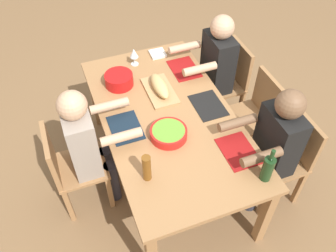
{
  "coord_description": "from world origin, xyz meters",
  "views": [
    {
      "loc": [
        1.85,
        -0.7,
        2.75
      ],
      "look_at": [
        0.0,
        0.0,
        0.63
      ],
      "focal_mm": 38.29,
      "sensor_mm": 36.0,
      "label": 1
    }
  ],
  "objects_px": {
    "diner_near_center": "(88,142)",
    "beer_bottle": "(147,168)",
    "chair_far_left": "(228,79)",
    "diner_far_right": "(272,144)",
    "chair_far_center": "(254,113)",
    "chair_near_center": "(69,166)",
    "napkin_stack": "(158,54)",
    "serving_bowl_salad": "(169,133)",
    "wine_glass": "(134,54)",
    "bread_loaf": "(160,86)",
    "diner_far_left": "(214,66)",
    "cutting_board": "(160,91)",
    "serving_bowl_greens": "(119,79)",
    "dining_table": "(168,123)",
    "wine_bottle": "(268,168)",
    "chair_far_right": "(286,155)"
  },
  "relations": [
    {
      "from": "beer_bottle",
      "to": "napkin_stack",
      "type": "distance_m",
      "value": 1.4
    },
    {
      "from": "bread_loaf",
      "to": "cutting_board",
      "type": "bearing_deg",
      "value": 0.0
    },
    {
      "from": "chair_far_right",
      "to": "serving_bowl_salad",
      "type": "distance_m",
      "value": 1.0
    },
    {
      "from": "napkin_stack",
      "to": "chair_near_center",
      "type": "bearing_deg",
      "value": -52.17
    },
    {
      "from": "bread_loaf",
      "to": "beer_bottle",
      "type": "relative_size",
      "value": 1.45
    },
    {
      "from": "diner_near_center",
      "to": "bread_loaf",
      "type": "bearing_deg",
      "value": 113.41
    },
    {
      "from": "bread_loaf",
      "to": "wine_glass",
      "type": "relative_size",
      "value": 1.93
    },
    {
      "from": "cutting_board",
      "to": "diner_far_left",
      "type": "bearing_deg",
      "value": 109.23
    },
    {
      "from": "chair_far_left",
      "to": "diner_far_right",
      "type": "xyz_separation_m",
      "value": [
        1.02,
        -0.18,
        0.21
      ]
    },
    {
      "from": "diner_near_center",
      "to": "serving_bowl_salad",
      "type": "height_order",
      "value": "diner_near_center"
    },
    {
      "from": "dining_table",
      "to": "serving_bowl_greens",
      "type": "distance_m",
      "value": 0.58
    },
    {
      "from": "dining_table",
      "to": "cutting_board",
      "type": "relative_size",
      "value": 4.62
    },
    {
      "from": "diner_near_center",
      "to": "beer_bottle",
      "type": "relative_size",
      "value": 5.45
    },
    {
      "from": "diner_far_right",
      "to": "wine_glass",
      "type": "distance_m",
      "value": 1.43
    },
    {
      "from": "chair_far_right",
      "to": "wine_bottle",
      "type": "relative_size",
      "value": 2.93
    },
    {
      "from": "serving_bowl_greens",
      "to": "bread_loaf",
      "type": "relative_size",
      "value": 0.75
    },
    {
      "from": "diner_far_left",
      "to": "bread_loaf",
      "type": "relative_size",
      "value": 3.75
    },
    {
      "from": "dining_table",
      "to": "chair_near_center",
      "type": "relative_size",
      "value": 2.17
    },
    {
      "from": "chair_near_center",
      "to": "beer_bottle",
      "type": "bearing_deg",
      "value": 45.0
    },
    {
      "from": "dining_table",
      "to": "diner_far_left",
      "type": "distance_m",
      "value": 0.82
    },
    {
      "from": "chair_near_center",
      "to": "napkin_stack",
      "type": "xyz_separation_m",
      "value": [
        -0.8,
        1.03,
        0.27
      ]
    },
    {
      "from": "dining_table",
      "to": "wine_bottle",
      "type": "height_order",
      "value": "wine_bottle"
    },
    {
      "from": "dining_table",
      "to": "diner_far_right",
      "type": "distance_m",
      "value": 0.82
    },
    {
      "from": "serving_bowl_salad",
      "to": "wine_glass",
      "type": "height_order",
      "value": "wine_glass"
    },
    {
      "from": "diner_far_left",
      "to": "beer_bottle",
      "type": "bearing_deg",
      "value": -44.43
    },
    {
      "from": "diner_near_center",
      "to": "diner_far_left",
      "type": "relative_size",
      "value": 1.0
    },
    {
      "from": "beer_bottle",
      "to": "wine_glass",
      "type": "distance_m",
      "value": 1.26
    },
    {
      "from": "diner_far_right",
      "to": "chair_far_right",
      "type": "bearing_deg",
      "value": 90.0
    },
    {
      "from": "bread_loaf",
      "to": "napkin_stack",
      "type": "relative_size",
      "value": 2.29
    },
    {
      "from": "wine_bottle",
      "to": "beer_bottle",
      "type": "xyz_separation_m",
      "value": [
        -0.28,
        -0.74,
        0.0
      ]
    },
    {
      "from": "chair_far_right",
      "to": "wine_bottle",
      "type": "bearing_deg",
      "value": -57.74
    },
    {
      "from": "chair_far_left",
      "to": "serving_bowl_salad",
      "type": "relative_size",
      "value": 3.06
    },
    {
      "from": "serving_bowl_salad",
      "to": "wine_glass",
      "type": "relative_size",
      "value": 1.67
    },
    {
      "from": "chair_far_left",
      "to": "diner_far_left",
      "type": "bearing_deg",
      "value": -90.0
    },
    {
      "from": "cutting_board",
      "to": "beer_bottle",
      "type": "height_order",
      "value": "beer_bottle"
    },
    {
      "from": "chair_far_center",
      "to": "serving_bowl_salad",
      "type": "distance_m",
      "value": 0.97
    },
    {
      "from": "dining_table",
      "to": "beer_bottle",
      "type": "xyz_separation_m",
      "value": [
        0.49,
        -0.34,
        0.19
      ]
    },
    {
      "from": "chair_far_center",
      "to": "wine_bottle",
      "type": "height_order",
      "value": "wine_bottle"
    },
    {
      "from": "serving_bowl_greens",
      "to": "bread_loaf",
      "type": "height_order",
      "value": "bread_loaf"
    },
    {
      "from": "serving_bowl_salad",
      "to": "wine_glass",
      "type": "bearing_deg",
      "value": 178.58
    },
    {
      "from": "chair_far_left",
      "to": "serving_bowl_greens",
      "type": "xyz_separation_m",
      "value": [
        0.0,
        -1.08,
        0.32
      ]
    },
    {
      "from": "chair_far_left",
      "to": "chair_far_center",
      "type": "bearing_deg",
      "value": 0.0
    },
    {
      "from": "chair_near_center",
      "to": "diner_far_left",
      "type": "xyz_separation_m",
      "value": [
        -0.51,
        1.48,
        0.21
      ]
    },
    {
      "from": "chair_near_center",
      "to": "napkin_stack",
      "type": "height_order",
      "value": "chair_near_center"
    },
    {
      "from": "dining_table",
      "to": "wine_bottle",
      "type": "bearing_deg",
      "value": 27.65
    },
    {
      "from": "chair_far_center",
      "to": "diner_far_right",
      "type": "distance_m",
      "value": 0.58
    },
    {
      "from": "chair_near_center",
      "to": "beer_bottle",
      "type": "xyz_separation_m",
      "value": [
        0.49,
        0.49,
        0.37
      ]
    },
    {
      "from": "chair_far_left",
      "to": "diner_far_left",
      "type": "relative_size",
      "value": 0.71
    },
    {
      "from": "serving_bowl_salad",
      "to": "chair_near_center",
      "type": "bearing_deg",
      "value": -104.63
    },
    {
      "from": "chair_far_left",
      "to": "diner_far_right",
      "type": "relative_size",
      "value": 0.71
    }
  ]
}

